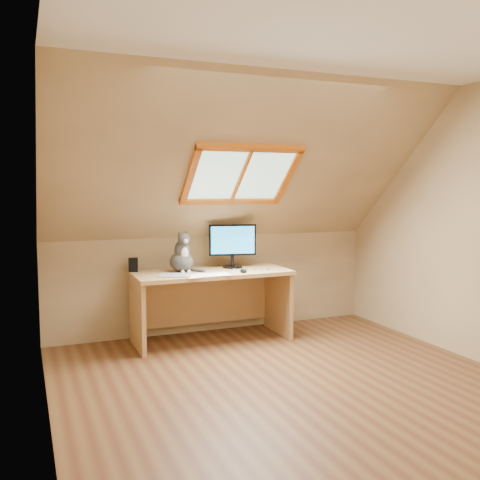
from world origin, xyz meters
name	(u,v)px	position (x,y,z in m)	size (l,w,h in m)	color
ground	(292,385)	(0.00, 0.00, 0.00)	(3.50, 3.50, 0.00)	brown
room_shell	(300,198)	(0.00, -0.09, 1.43)	(3.52, 3.52, 2.41)	tan
desk	(209,291)	(-0.17, 1.45, 0.48)	(1.52, 0.67, 0.70)	tan
monitor	(233,243)	(0.09, 1.49, 0.95)	(0.47, 0.20, 0.44)	black
cat	(182,257)	(-0.46, 1.42, 0.84)	(0.25, 0.29, 0.41)	#4B4643
desk_speaker	(133,265)	(-0.89, 1.63, 0.76)	(0.09, 0.09, 0.13)	black
graphics_tablet	(176,275)	(-0.58, 1.22, 0.70)	(0.30, 0.21, 0.01)	#B2B2B7
mouse	(243,271)	(0.07, 1.15, 0.71)	(0.06, 0.11, 0.03)	black
papers	(207,276)	(-0.30, 1.12, 0.70)	(0.33, 0.27, 0.00)	white
cables	(250,270)	(0.19, 1.26, 0.70)	(0.51, 0.26, 0.01)	silver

